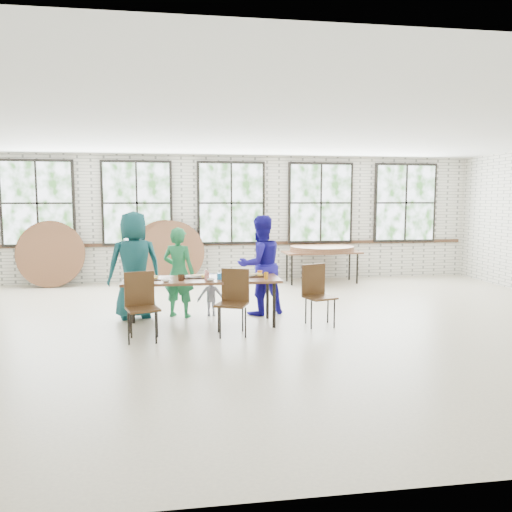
{
  "coord_description": "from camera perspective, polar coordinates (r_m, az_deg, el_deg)",
  "views": [
    {
      "loc": [
        -1.17,
        -7.5,
        1.95
      ],
      "look_at": [
        0.0,
        0.4,
        1.05
      ],
      "focal_mm": 35.0,
      "sensor_mm": 36.0,
      "label": 1
    }
  ],
  "objects": [
    {
      "name": "toddler",
      "position": [
        8.47,
        -5.15,
        -4.39
      ],
      "size": [
        0.49,
        0.31,
        0.73
      ],
      "primitive_type": "imported",
      "rotation": [
        0.0,
        0.0,
        3.05
      ],
      "color": "#131B3D",
      "rests_on": "ground"
    },
    {
      "name": "dining_table",
      "position": [
        7.76,
        -6.18,
        -2.95
      ],
      "size": [
        2.4,
        0.81,
        0.74
      ],
      "rotation": [
        0.0,
        0.0,
        0.0
      ],
      "color": "brown",
      "rests_on": "ground"
    },
    {
      "name": "adult_blue",
      "position": [
        8.48,
        0.49,
        -1.05
      ],
      "size": [
        0.99,
        0.88,
        1.69
      ],
      "primitive_type": "imported",
      "rotation": [
        0.0,
        0.0,
        3.49
      ],
      "color": "#1D169B",
      "rests_on": "ground"
    },
    {
      "name": "round_tops_leaning",
      "position": [
        11.89,
        -16.32,
        0.31
      ],
      "size": [
        4.23,
        0.46,
        1.49
      ],
      "color": "brown",
      "rests_on": "ground"
    },
    {
      "name": "chair_near_right",
      "position": [
        7.29,
        -2.59,
        -4.58
      ],
      "size": [
        0.54,
        0.54,
        0.95
      ],
      "rotation": [
        0.0,
        0.0,
        -0.4
      ],
      "color": "#472D17",
      "rests_on": "ground"
    },
    {
      "name": "room",
      "position": [
        11.99,
        -2.84,
        5.84
      ],
      "size": [
        12.0,
        12.0,
        12.0
      ],
      "color": "beige",
      "rests_on": "ground"
    },
    {
      "name": "tabletop_clutter",
      "position": [
        7.72,
        -5.63,
        -2.43
      ],
      "size": [
        2.08,
        0.64,
        0.11
      ],
      "color": "black",
      "rests_on": "dining_table"
    },
    {
      "name": "adult_green",
      "position": [
        8.39,
        -8.83,
        -1.86
      ],
      "size": [
        0.65,
        0.56,
        1.5
      ],
      "primitive_type": "imported",
      "rotation": [
        0.0,
        0.0,
        2.71
      ],
      "color": "#22824B",
      "rests_on": "ground"
    },
    {
      "name": "adult_teal",
      "position": [
        8.41,
        -13.72,
        -1.03
      ],
      "size": [
        0.98,
        0.77,
        1.77
      ],
      "primitive_type": "imported",
      "rotation": [
        0.0,
        0.0,
        3.41
      ],
      "color": "#194C5F",
      "rests_on": "ground"
    },
    {
      "name": "round_tops_stacked",
      "position": [
        11.84,
        7.53,
        0.83
      ],
      "size": [
        1.5,
        1.5,
        0.13
      ],
      "color": "brown",
      "rests_on": "storage_table"
    },
    {
      "name": "storage_table",
      "position": [
        11.85,
        7.53,
        0.26
      ],
      "size": [
        1.84,
        0.84,
        0.74
      ],
      "rotation": [
        0.0,
        0.0,
        0.05
      ],
      "color": "brown",
      "rests_on": "ground"
    },
    {
      "name": "chair_spare",
      "position": [
        7.85,
        6.94,
        -3.82
      ],
      "size": [
        0.53,
        0.52,
        0.95
      ],
      "rotation": [
        0.0,
        0.0,
        0.32
      ],
      "color": "#472D17",
      "rests_on": "ground"
    },
    {
      "name": "chair_near_left",
      "position": [
        7.16,
        -13.0,
        -4.94
      ],
      "size": [
        0.52,
        0.51,
        0.95
      ],
      "rotation": [
        0.0,
        0.0,
        0.29
      ],
      "color": "#472D17",
      "rests_on": "ground"
    }
  ]
}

